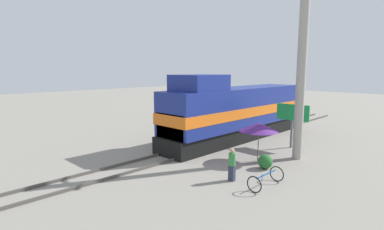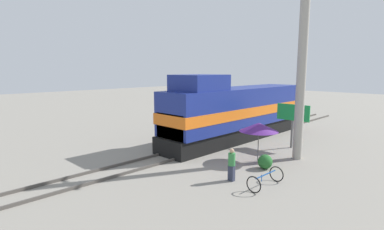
# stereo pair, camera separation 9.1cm
# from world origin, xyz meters

# --- Properties ---
(ground_plane) EXTENTS (120.00, 120.00, 0.00)m
(ground_plane) POSITION_xyz_m (0.00, 0.00, 0.00)
(ground_plane) COLOR gray
(rail_near) EXTENTS (0.08, 42.51, 0.15)m
(rail_near) POSITION_xyz_m (-0.72, 0.00, 0.07)
(rail_near) COLOR #4C4742
(rail_near) RESTS_ON ground_plane
(rail_far) EXTENTS (0.08, 42.51, 0.15)m
(rail_far) POSITION_xyz_m (0.72, 0.00, 0.07)
(rail_far) COLOR #4C4742
(rail_far) RESTS_ON ground_plane
(locomotive) EXTENTS (2.91, 14.36, 4.94)m
(locomotive) POSITION_xyz_m (0.00, 4.51, 2.11)
(locomotive) COLOR black
(locomotive) RESTS_ON ground_plane
(utility_pole) EXTENTS (1.80, 0.53, 11.15)m
(utility_pole) POSITION_xyz_m (5.62, 3.19, 5.61)
(utility_pole) COLOR #9E998E
(utility_pole) RESTS_ON ground_plane
(vendor_umbrella) EXTENTS (2.24, 2.24, 2.25)m
(vendor_umbrella) POSITION_xyz_m (4.18, 1.18, 2.00)
(vendor_umbrella) COLOR #4C4C4C
(vendor_umbrella) RESTS_ON ground_plane
(billboard_sign) EXTENTS (2.29, 0.12, 2.96)m
(billboard_sign) POSITION_xyz_m (4.18, 5.35, 2.24)
(billboard_sign) COLOR #595959
(billboard_sign) RESTS_ON ground_plane
(shrub_cluster) EXTENTS (0.78, 0.78, 0.78)m
(shrub_cluster) POSITION_xyz_m (5.25, 0.22, 0.39)
(shrub_cluster) COLOR #236028
(shrub_cluster) RESTS_ON ground_plane
(person_bystander) EXTENTS (0.34, 0.34, 1.58)m
(person_bystander) POSITION_xyz_m (5.03, -2.44, 0.85)
(person_bystander) COLOR #2D3347
(person_bystander) RESTS_ON ground_plane
(bicycle) EXTENTS (0.77, 1.95, 0.74)m
(bicycle) POSITION_xyz_m (6.60, -1.97, 0.38)
(bicycle) COLOR black
(bicycle) RESTS_ON ground_plane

